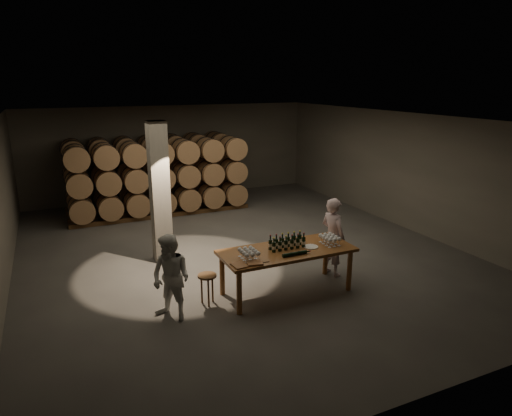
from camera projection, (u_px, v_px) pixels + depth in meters
name	position (u px, v px, depth m)	size (l,w,h in m)	color
room	(160.00, 193.00, 10.23)	(12.00, 12.00, 12.00)	#4C4A48
tasting_table	(287.00, 254.00, 8.81)	(2.60, 1.10, 0.90)	brown
barrel_stack_back	(151.00, 169.00, 15.06)	(5.48, 0.95, 2.31)	brown
barrel_stack_front	(161.00, 177.00, 13.83)	(5.48, 0.95, 2.31)	brown
bottle_cluster	(287.00, 243.00, 8.81)	(0.72, 0.22, 0.30)	black
lying_bottles	(295.00, 254.00, 8.47)	(0.59, 0.07, 0.07)	black
glass_cluster_left	(249.00, 252.00, 8.30)	(0.31, 0.42, 0.18)	silver
glass_cluster_right	(330.00, 238.00, 9.03)	(0.31, 0.42, 0.19)	silver
plate	(311.00, 247.00, 8.90)	(0.28, 0.28, 0.02)	white
notebook_near	(255.00, 263.00, 8.09)	(0.27, 0.22, 0.03)	#905B34
notebook_corner	(239.00, 265.00, 8.00)	(0.23, 0.29, 0.02)	#905B34
pen	(265.00, 262.00, 8.15)	(0.01, 0.01, 0.15)	black
stool	(207.00, 280.00, 8.43)	(0.35, 0.35, 0.59)	brown
person_man	(333.00, 237.00, 9.64)	(0.62, 0.41, 1.70)	beige
person_woman	(171.00, 278.00, 7.83)	(0.75, 0.58, 1.54)	silver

